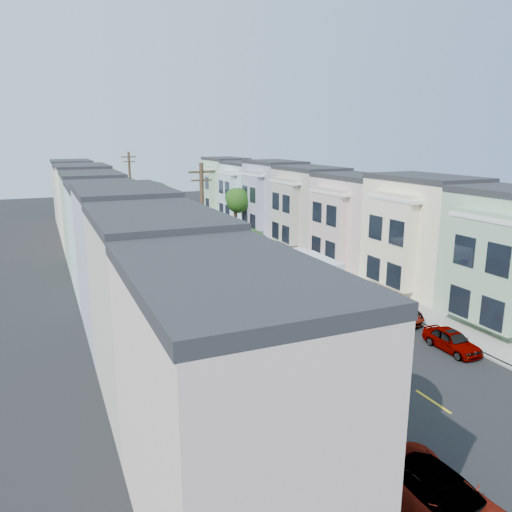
{
  "coord_description": "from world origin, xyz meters",
  "views": [
    {
      "loc": [
        -15.48,
        -27.51,
        11.66
      ],
      "look_at": [
        0.32,
        8.86,
        2.2
      ],
      "focal_mm": 35.0,
      "sensor_mm": 36.0,
      "label": 1
    }
  ],
  "objects_px": {
    "parked_right_c": "(265,250)",
    "fedex_truck": "(305,274)",
    "parked_left_d": "(186,273)",
    "parked_left_b": "(284,359)",
    "parked_right_a": "(452,341)",
    "parked_right_d": "(231,232)",
    "tree_e": "(125,197)",
    "parked_right_b": "(389,309)",
    "tree_c": "(185,237)",
    "parked_left_c": "(223,306)",
    "utility_pole_far": "(131,198)",
    "tree_far_r": "(238,201)",
    "tree_a": "(342,350)",
    "lead_sedan": "(269,265)",
    "tree_b": "(236,270)",
    "utility_pole_near": "(203,243)",
    "tree_d": "(152,208)",
    "parked_left_a": "(444,501)"
  },
  "relations": [
    {
      "from": "parked_right_c",
      "to": "fedex_truck",
      "type": "bearing_deg",
      "value": -104.08
    },
    {
      "from": "parked_left_d",
      "to": "parked_left_b",
      "type": "bearing_deg",
      "value": -87.77
    },
    {
      "from": "parked_right_a",
      "to": "parked_right_d",
      "type": "bearing_deg",
      "value": 91.07
    },
    {
      "from": "tree_e",
      "to": "parked_right_d",
      "type": "bearing_deg",
      "value": -24.34
    },
    {
      "from": "parked_left_b",
      "to": "parked_right_a",
      "type": "xyz_separation_m",
      "value": [
        9.8,
        -1.34,
        -0.16
      ]
    },
    {
      "from": "parked_right_b",
      "to": "fedex_truck",
      "type": "bearing_deg",
      "value": 117.01
    },
    {
      "from": "tree_c",
      "to": "parked_left_b",
      "type": "distance_m",
      "value": 13.69
    },
    {
      "from": "fedex_truck",
      "to": "parked_left_c",
      "type": "xyz_separation_m",
      "value": [
        -6.82,
        -1.19,
        -1.15
      ]
    },
    {
      "from": "fedex_truck",
      "to": "parked_right_c",
      "type": "bearing_deg",
      "value": 79.72
    },
    {
      "from": "utility_pole_far",
      "to": "tree_far_r",
      "type": "bearing_deg",
      "value": 7.31
    },
    {
      "from": "tree_a",
      "to": "lead_sedan",
      "type": "bearing_deg",
      "value": 70.53
    },
    {
      "from": "tree_b",
      "to": "parked_right_b",
      "type": "relative_size",
      "value": 1.4
    },
    {
      "from": "parked_left_b",
      "to": "parked_right_c",
      "type": "xyz_separation_m",
      "value": [
        9.8,
        23.85,
        -0.14
      ]
    },
    {
      "from": "tree_a",
      "to": "lead_sedan",
      "type": "relative_size",
      "value": 1.62
    },
    {
      "from": "tree_a",
      "to": "tree_b",
      "type": "bearing_deg",
      "value": 90.0
    },
    {
      "from": "parked_right_a",
      "to": "lead_sedan",
      "type": "bearing_deg",
      "value": 97.95
    },
    {
      "from": "tree_b",
      "to": "utility_pole_near",
      "type": "height_order",
      "value": "utility_pole_near"
    },
    {
      "from": "parked_right_a",
      "to": "parked_right_b",
      "type": "xyz_separation_m",
      "value": [
        0.0,
        5.51,
        0.1
      ]
    },
    {
      "from": "fedex_truck",
      "to": "parked_left_b",
      "type": "bearing_deg",
      "value": -121.68
    },
    {
      "from": "tree_b",
      "to": "parked_right_a",
      "type": "height_order",
      "value": "tree_b"
    },
    {
      "from": "tree_a",
      "to": "tree_c",
      "type": "bearing_deg",
      "value": 90.0
    },
    {
      "from": "tree_d",
      "to": "parked_left_b",
      "type": "height_order",
      "value": "tree_d"
    },
    {
      "from": "tree_d",
      "to": "utility_pole_far",
      "type": "bearing_deg",
      "value": 89.99
    },
    {
      "from": "lead_sedan",
      "to": "tree_b",
      "type": "bearing_deg",
      "value": -116.0
    },
    {
      "from": "tree_c",
      "to": "parked_right_c",
      "type": "bearing_deg",
      "value": 44.05
    },
    {
      "from": "parked_right_b",
      "to": "parked_right_c",
      "type": "bearing_deg",
      "value": 90.81
    },
    {
      "from": "fedex_truck",
      "to": "lead_sedan",
      "type": "relative_size",
      "value": 1.66
    },
    {
      "from": "utility_pole_far",
      "to": "parked_right_c",
      "type": "distance_m",
      "value": 16.25
    },
    {
      "from": "tree_c",
      "to": "parked_left_b",
      "type": "relative_size",
      "value": 1.54
    },
    {
      "from": "parked_right_b",
      "to": "tree_d",
      "type": "bearing_deg",
      "value": 120.51
    },
    {
      "from": "parked_left_d",
      "to": "parked_left_a",
      "type": "bearing_deg",
      "value": -87.77
    },
    {
      "from": "utility_pole_near",
      "to": "parked_left_c",
      "type": "relative_size",
      "value": 2.03
    },
    {
      "from": "tree_a",
      "to": "utility_pole_near",
      "type": "distance_m",
      "value": 15.94
    },
    {
      "from": "tree_c",
      "to": "utility_pole_near",
      "type": "xyz_separation_m",
      "value": [
        0.0,
        -4.29,
        0.37
      ]
    },
    {
      "from": "tree_c",
      "to": "fedex_truck",
      "type": "bearing_deg",
      "value": -18.74
    },
    {
      "from": "tree_e",
      "to": "parked_right_c",
      "type": "height_order",
      "value": "tree_e"
    },
    {
      "from": "parked_left_b",
      "to": "parked_right_d",
      "type": "height_order",
      "value": "parked_left_b"
    },
    {
      "from": "fedex_truck",
      "to": "parked_right_b",
      "type": "distance_m",
      "value": 6.83
    },
    {
      "from": "parked_right_d",
      "to": "parked_left_c",
      "type": "bearing_deg",
      "value": -117.37
    },
    {
      "from": "parked_right_c",
      "to": "parked_left_c",
      "type": "bearing_deg",
      "value": -125.25
    },
    {
      "from": "tree_e",
      "to": "tree_far_r",
      "type": "relative_size",
      "value": 1.27
    },
    {
      "from": "parked_left_c",
      "to": "parked_right_b",
      "type": "distance_m",
      "value": 10.94
    },
    {
      "from": "utility_pole_far",
      "to": "parked_left_b",
      "type": "bearing_deg",
      "value": -87.69
    },
    {
      "from": "parked_right_c",
      "to": "lead_sedan",
      "type": "bearing_deg",
      "value": -113.15
    },
    {
      "from": "parked_right_d",
      "to": "lead_sedan",
      "type": "bearing_deg",
      "value": -104.03
    },
    {
      "from": "tree_e",
      "to": "tree_d",
      "type": "bearing_deg",
      "value": -90.0
    },
    {
      "from": "utility_pole_near",
      "to": "parked_right_d",
      "type": "xyz_separation_m",
      "value": [
        11.2,
        24.8,
        -4.41
      ]
    },
    {
      "from": "parked_left_b",
      "to": "parked_right_b",
      "type": "distance_m",
      "value": 10.65
    },
    {
      "from": "utility_pole_near",
      "to": "parked_left_b",
      "type": "distance_m",
      "value": 9.87
    },
    {
      "from": "tree_a",
      "to": "parked_right_a",
      "type": "height_order",
      "value": "tree_a"
    }
  ]
}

